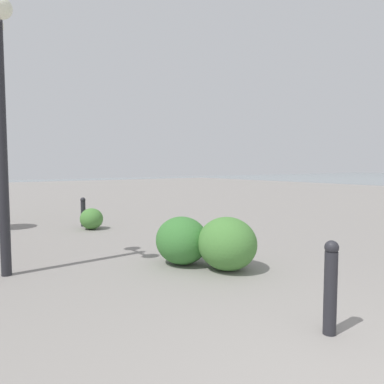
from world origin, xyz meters
TOP-DOWN VIEW (x-y plane):
  - lamppost at (4.90, 1.31)m, footprint 0.98×0.28m
  - bollard_near at (1.13, -0.82)m, footprint 0.13×0.13m
  - bollard_mid at (8.36, -1.01)m, footprint 0.13×0.13m
  - shrub_low at (3.93, -1.06)m, footprint 0.89×0.80m
  - shrub_round at (7.83, -1.03)m, footprint 0.61×0.55m
  - shrub_wide at (3.26, -1.42)m, footprint 0.94×0.85m

SIDE VIEW (x-z plane):
  - shrub_round at x=7.83m, z-range 0.00..0.52m
  - shrub_low at x=3.93m, z-range 0.00..0.76m
  - bollard_mid at x=8.36m, z-range 0.02..0.77m
  - shrub_wide at x=3.26m, z-range 0.00..0.80m
  - bollard_near at x=1.13m, z-range 0.02..0.90m
  - lamppost at x=4.90m, z-range 0.64..4.37m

